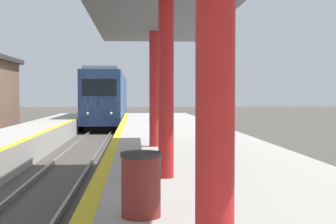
% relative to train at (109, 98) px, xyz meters
% --- Properties ---
extents(train, '(2.84, 22.47, 4.61)m').
position_rel_train_xyz_m(train, '(0.00, 0.00, 0.00)').
color(train, black).
rests_on(train, ground).
extents(trash_bin, '(0.56, 0.56, 0.87)m').
position_rel_train_xyz_m(trash_bin, '(2.43, -36.10, -0.89)').
color(trash_bin, maroon).
rests_on(trash_bin, platform_right).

